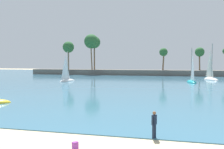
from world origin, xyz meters
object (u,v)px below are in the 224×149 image
at_px(person_at_waterline, 154,124).
at_px(sailboat_mid_bay, 192,79).
at_px(sailboat_toward_headland, 211,76).
at_px(sailboat_near_shore, 67,78).
at_px(backpack_near_kite, 75,146).

xyz_separation_m(person_at_waterline, sailboat_mid_bay, (4.90, 41.05, -0.11)).
bearing_deg(person_at_waterline, sailboat_toward_headland, 78.81).
bearing_deg(sailboat_near_shore, sailboat_toward_headland, 20.83).
bearing_deg(sailboat_toward_headland, person_at_waterline, -101.19).
height_order(person_at_waterline, sailboat_mid_bay, sailboat_mid_bay).
relative_size(sailboat_near_shore, sailboat_toward_headland, 0.77).
xyz_separation_m(backpack_near_kite, sailboat_toward_headland, (13.83, 53.34, 0.70)).
height_order(backpack_near_kite, sailboat_toward_headland, sailboat_toward_headland).
height_order(sailboat_near_shore, sailboat_mid_bay, sailboat_mid_bay).
bearing_deg(person_at_waterline, sailboat_near_shore, 120.52).
xyz_separation_m(backpack_near_kite, sailboat_near_shore, (-18.63, 40.99, 0.51)).
xyz_separation_m(sailboat_mid_bay, sailboat_toward_headland, (5.08, 9.42, 0.13)).
relative_size(sailboat_near_shore, sailboat_mid_bay, 0.91).
relative_size(backpack_near_kite, sailboat_near_shore, 0.06).
bearing_deg(sailboat_mid_bay, sailboat_near_shore, -173.88).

